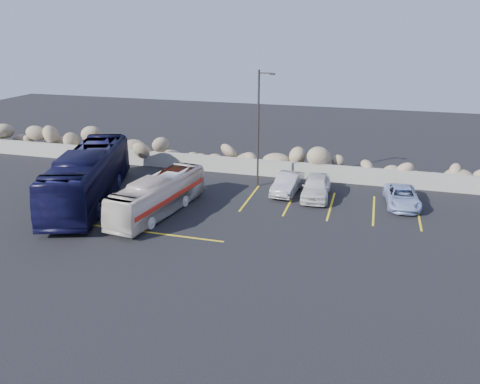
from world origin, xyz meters
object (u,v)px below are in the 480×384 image
(lamppost, at_px, (259,126))
(car_b, at_px, (288,183))
(car_a, at_px, (316,187))
(vintage_bus, at_px, (158,195))
(tour_coach, at_px, (89,176))
(car_d, at_px, (402,197))

(lamppost, relative_size, car_b, 1.99)
(car_a, bearing_deg, lamppost, 161.47)
(lamppost, bearing_deg, vintage_bus, -124.55)
(vintage_bus, distance_m, tour_coach, 5.27)
(vintage_bus, bearing_deg, car_b, 48.10)
(car_b, distance_m, car_d, 7.37)
(car_b, xyz_separation_m, car_d, (7.36, -0.37, -0.08))
(car_a, height_order, car_d, car_a)
(car_a, xyz_separation_m, car_d, (5.38, 0.03, -0.16))
(vintage_bus, bearing_deg, car_d, 28.56)
(car_a, distance_m, car_d, 5.38)
(lamppost, distance_m, car_d, 10.35)
(vintage_bus, bearing_deg, tour_coach, 179.27)
(car_a, distance_m, car_b, 2.02)
(car_d, bearing_deg, car_a, 174.89)
(tour_coach, xyz_separation_m, car_d, (19.31, 4.63, -1.09))
(car_a, relative_size, car_b, 1.08)
(lamppost, bearing_deg, car_b, -20.14)
(car_a, bearing_deg, tour_coach, -164.06)
(vintage_bus, relative_size, car_a, 1.89)
(tour_coach, bearing_deg, lamppost, 12.90)
(tour_coach, height_order, car_d, tour_coach)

